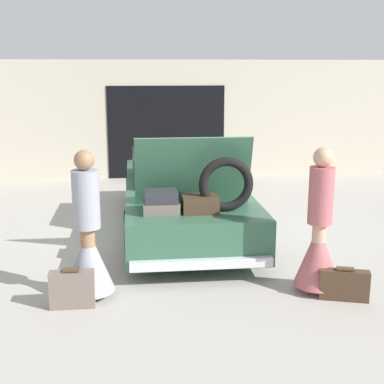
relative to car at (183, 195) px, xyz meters
The scene contains 7 objects.
ground_plane 0.57m from the car, 94.39° to the left, with size 40.00×40.00×0.00m, color #ADA89E.
garage_wall_back 4.48m from the car, 90.01° to the left, with size 12.00×0.14×2.80m.
car is the anchor object (origin of this frame).
person_left 2.91m from the car, 117.41° to the right, with size 0.58×0.58×1.73m.
person_right 3.02m from the car, 63.73° to the right, with size 0.55×0.55×1.74m.
suitcase_beside_left_person 3.23m from the car, 118.03° to the right, with size 0.49×0.16×0.45m.
suitcase_beside_right_person 3.39m from the car, 62.17° to the right, with size 0.57×0.30×0.39m.
Camera 1 is at (-0.79, -8.48, 2.60)m, focal length 50.00 mm.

